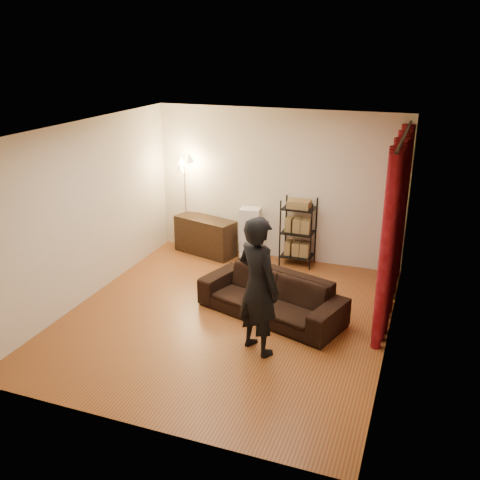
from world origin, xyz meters
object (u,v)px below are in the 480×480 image
at_px(storage_boxes, 251,233).
at_px(floor_lamp, 186,205).
at_px(wire_shelf, 298,232).
at_px(sofa, 271,296).
at_px(person, 258,286).
at_px(media_cabinet, 205,236).

xyz_separation_m(storage_boxes, floor_lamp, (-1.25, -0.09, 0.43)).
bearing_deg(floor_lamp, wire_shelf, 1.51).
bearing_deg(sofa, floor_lamp, 157.11).
xyz_separation_m(sofa, person, (0.11, -0.95, 0.59)).
bearing_deg(person, wire_shelf, -55.72).
xyz_separation_m(person, media_cabinet, (-1.98, 2.87, -0.56)).
xyz_separation_m(storage_boxes, wire_shelf, (0.89, -0.03, 0.13)).
relative_size(sofa, storage_boxes, 2.25).
bearing_deg(person, media_cabinet, -25.64).
bearing_deg(wire_shelf, media_cabinet, -176.51).
height_order(person, floor_lamp, person).
xyz_separation_m(person, wire_shelf, (-0.23, 2.95, -0.30)).
relative_size(media_cabinet, wire_shelf, 0.97).
bearing_deg(floor_lamp, media_cabinet, -3.24).
bearing_deg(storage_boxes, wire_shelf, -2.24).
relative_size(wire_shelf, floor_lamp, 0.67).
bearing_deg(wire_shelf, person, -84.63).
relative_size(sofa, media_cabinet, 1.82).
xyz_separation_m(sofa, wire_shelf, (-0.12, 2.00, 0.29)).
xyz_separation_m(sofa, media_cabinet, (-1.87, 1.92, 0.03)).
height_order(sofa, person, person).
distance_m(sofa, storage_boxes, 2.28).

